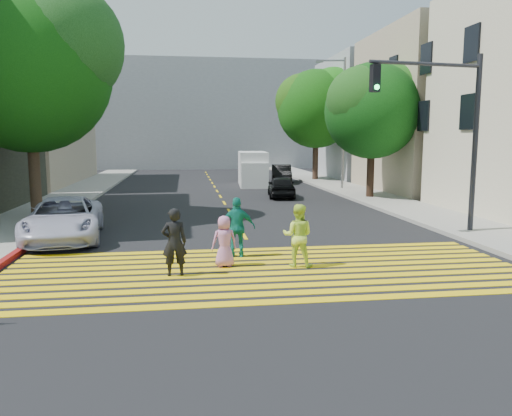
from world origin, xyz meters
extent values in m
plane|color=black|center=(0.00, 0.00, 0.00)|extent=(120.00, 120.00, 0.00)
cube|color=gray|center=(-8.50, 22.00, 0.07)|extent=(3.00, 40.00, 0.15)
cube|color=gray|center=(8.50, 15.00, 0.07)|extent=(3.00, 60.00, 0.15)
cube|color=maroon|center=(-6.90, 6.00, 0.08)|extent=(0.20, 8.00, 0.16)
cube|color=yellow|center=(0.00, -1.20, 0.01)|extent=(13.40, 0.35, 0.01)
cube|color=yellow|center=(0.00, -0.65, 0.01)|extent=(13.40, 0.35, 0.01)
cube|color=yellow|center=(0.00, -0.10, 0.01)|extent=(13.40, 0.35, 0.01)
cube|color=yellow|center=(0.00, 0.45, 0.01)|extent=(13.40, 0.35, 0.01)
cube|color=yellow|center=(0.00, 1.00, 0.01)|extent=(13.40, 0.35, 0.01)
cube|color=yellow|center=(0.00, 1.55, 0.01)|extent=(13.40, 0.35, 0.01)
cube|color=yellow|center=(0.00, 2.10, 0.01)|extent=(13.40, 0.35, 0.01)
cube|color=yellow|center=(0.00, 2.65, 0.01)|extent=(13.40, 0.35, 0.01)
cube|color=yellow|center=(0.00, 3.20, 0.01)|extent=(13.40, 0.35, 0.01)
cube|color=yellow|center=(0.00, 3.75, 0.01)|extent=(13.40, 0.35, 0.01)
cube|color=yellow|center=(0.00, 6.00, 0.01)|extent=(0.12, 1.40, 0.01)
cube|color=yellow|center=(0.00, 9.00, 0.01)|extent=(0.12, 1.40, 0.01)
cube|color=yellow|center=(0.00, 12.00, 0.01)|extent=(0.12, 1.40, 0.01)
cube|color=yellow|center=(0.00, 15.00, 0.01)|extent=(0.12, 1.40, 0.01)
cube|color=yellow|center=(0.00, 18.00, 0.01)|extent=(0.12, 1.40, 0.01)
cube|color=yellow|center=(0.00, 21.00, 0.01)|extent=(0.12, 1.40, 0.01)
cube|color=yellow|center=(0.00, 24.00, 0.01)|extent=(0.12, 1.40, 0.01)
cube|color=yellow|center=(0.00, 27.00, 0.01)|extent=(0.12, 1.40, 0.01)
cube|color=yellow|center=(0.00, 30.00, 0.01)|extent=(0.12, 1.40, 0.01)
cube|color=yellow|center=(0.00, 33.00, 0.01)|extent=(0.12, 1.40, 0.01)
cube|color=yellow|center=(0.00, 36.00, 0.01)|extent=(0.12, 1.40, 0.01)
cube|color=yellow|center=(0.00, 39.00, 0.01)|extent=(0.12, 1.40, 0.01)
cube|color=tan|center=(15.00, 19.00, 5.00)|extent=(10.00, 10.00, 10.00)
cube|color=gray|center=(15.00, 30.00, 5.00)|extent=(10.00, 10.00, 10.00)
cube|color=gray|center=(0.00, 48.00, 6.00)|extent=(30.00, 8.00, 12.00)
cylinder|color=black|center=(-8.20, 10.67, 1.73)|extent=(0.58, 0.58, 3.46)
sphere|color=#0C410B|center=(-8.20, 10.67, 6.12)|extent=(8.44, 8.44, 6.65)
sphere|color=#133C0F|center=(-6.84, 10.54, 7.11)|extent=(6.33, 6.33, 4.99)
cylinder|color=black|center=(8.21, 15.54, 1.39)|extent=(0.50, 0.50, 2.78)
sphere|color=black|center=(8.21, 15.54, 4.87)|extent=(6.38, 6.38, 5.23)
sphere|color=#256521|center=(9.15, 16.08, 5.65)|extent=(4.79, 4.79, 3.92)
sphere|color=#11420D|center=(7.38, 15.13, 5.39)|extent=(4.47, 4.47, 3.66)
cylinder|color=#483528|center=(8.26, 27.69, 1.61)|extent=(0.59, 0.59, 3.21)
sphere|color=black|center=(8.26, 27.69, 5.66)|extent=(7.98, 7.98, 6.12)
sphere|color=#22530F|center=(9.51, 27.51, 6.58)|extent=(5.98, 5.98, 4.59)
sphere|color=#144110|center=(7.19, 27.91, 6.27)|extent=(5.58, 5.58, 4.28)
imported|color=black|center=(-2.30, 1.14, 0.85)|extent=(0.66, 0.47, 1.71)
imported|color=#D0F248|center=(0.92, 1.61, 0.84)|extent=(0.97, 0.86, 1.68)
imported|color=#C577AB|center=(-1.01, 1.85, 0.69)|extent=(0.73, 0.53, 1.38)
imported|color=#137F6D|center=(-0.55, 2.89, 0.86)|extent=(1.05, 0.51, 1.73)
imported|color=silver|center=(-6.06, 6.15, 0.71)|extent=(2.94, 5.35, 1.42)
imported|color=black|center=(3.46, 17.02, 0.63)|extent=(1.92, 3.83, 1.25)
imported|color=gray|center=(3.43, 30.18, 0.67)|extent=(2.40, 4.80, 1.34)
imported|color=black|center=(5.29, 26.54, 0.69)|extent=(2.08, 4.35, 1.38)
cube|color=white|center=(2.82, 24.75, 1.21)|extent=(2.28, 4.96, 2.42)
cube|color=silver|center=(2.66, 22.63, 0.87)|extent=(1.92, 1.29, 1.74)
cylinder|color=black|center=(1.92, 23.07, 0.34)|extent=(0.29, 0.69, 0.68)
cylinder|color=black|center=(3.46, 22.96, 0.34)|extent=(0.29, 0.69, 0.68)
cylinder|color=black|center=(2.18, 26.54, 0.34)|extent=(0.29, 0.69, 0.68)
cylinder|color=black|center=(3.72, 26.43, 0.34)|extent=(0.29, 0.69, 0.68)
cylinder|color=#25252B|center=(8.04, 5.21, 3.12)|extent=(0.21, 0.21, 6.24)
cylinder|color=#333238|center=(5.98, 4.95, 5.83)|extent=(4.15, 0.65, 0.12)
cube|color=black|center=(4.12, 4.71, 5.31)|extent=(0.30, 0.30, 0.87)
sphere|color=#1FF05C|center=(4.14, 4.57, 5.02)|extent=(0.19, 0.19, 0.17)
cylinder|color=gray|center=(8.17, 20.44, 4.24)|extent=(0.17, 0.17, 8.47)
cylinder|color=gray|center=(7.33, 20.57, 8.29)|extent=(1.69, 0.38, 0.11)
cube|color=slate|center=(6.59, 20.69, 8.24)|extent=(0.50, 0.28, 0.14)
camera|label=1|loc=(-1.99, -11.08, 3.40)|focal=35.00mm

